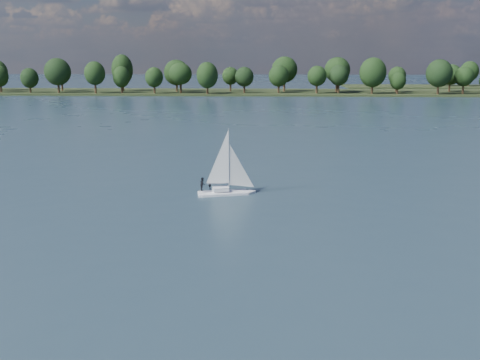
# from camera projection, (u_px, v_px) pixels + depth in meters

# --- Properties ---
(ground) EXTENTS (700.00, 700.00, 0.00)m
(ground) POSITION_uv_depth(u_px,v_px,m) (230.00, 125.00, 125.04)
(ground) COLOR #233342
(ground) RESTS_ON ground
(far_shore) EXTENTS (660.00, 40.00, 1.50)m
(far_shore) POSITION_uv_depth(u_px,v_px,m) (245.00, 93.00, 234.02)
(far_shore) COLOR black
(far_shore) RESTS_ON ground
(sailboat) EXTENTS (6.46, 3.27, 8.19)m
(sailboat) POSITION_uv_depth(u_px,v_px,m) (223.00, 176.00, 62.29)
(sailboat) COLOR white
(sailboat) RESTS_ON ground
(treeline) EXTENTS (562.21, 73.60, 17.57)m
(treeline) POSITION_uv_depth(u_px,v_px,m) (235.00, 75.00, 228.38)
(treeline) COLOR black
(treeline) RESTS_ON ground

